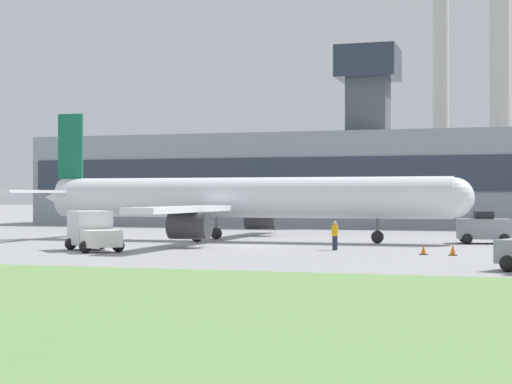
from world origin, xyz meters
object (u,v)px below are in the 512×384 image
Objects in this scene: airplane at (238,199)px; pushback_tug at (484,229)px; baggage_truck at (92,231)px; ground_crew_person at (335,235)px.

pushback_tug is at bearing 6.68° from airplane.
airplane is 13.33m from baggage_truck.
pushback_tug is at bearing 50.22° from ground_crew_person.
airplane is 11.69m from ground_crew_person.
airplane is 18.43× the size of ground_crew_person.
baggage_truck is at bearing -161.60° from ground_crew_person.
pushback_tug is 0.76× the size of baggage_truck.
baggage_truck is 2.82× the size of ground_crew_person.
airplane is at bearing 68.08° from baggage_truck.
baggage_truck is at bearing -111.92° from airplane.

